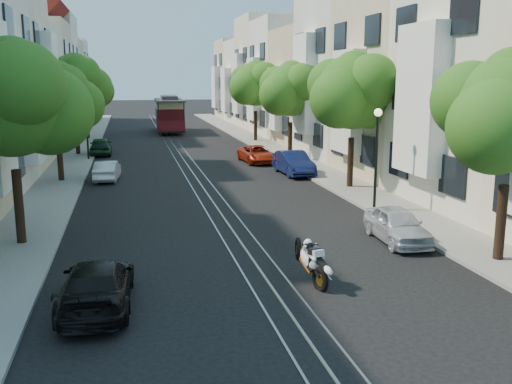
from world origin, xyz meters
TOP-DOWN VIEW (x-y plane):
  - ground at (0.00, 28.00)m, footprint 200.00×200.00m
  - sidewalk_east at (7.25, 28.00)m, footprint 2.50×80.00m
  - sidewalk_west at (-7.25, 28.00)m, footprint 2.50×80.00m
  - rail_left at (-0.55, 28.00)m, footprint 0.06×80.00m
  - rail_slot at (0.00, 28.00)m, footprint 0.06×80.00m
  - rail_right at (0.55, 28.00)m, footprint 0.06×80.00m
  - lane_line at (0.00, 28.00)m, footprint 0.08×80.00m
  - townhouses_east at (11.87, 27.91)m, footprint 7.75×72.00m
  - townhouses_west at (-11.87, 27.91)m, footprint 7.75×72.00m
  - tree_e_a at (7.26, -3.02)m, footprint 4.72×3.87m
  - tree_e_b at (7.26, 8.98)m, footprint 4.93×4.08m
  - tree_e_c at (7.26, 19.98)m, footprint 4.84×3.99m
  - tree_e_d at (7.26, 30.98)m, footprint 5.01×4.16m
  - tree_w_a at (-7.14, 1.98)m, footprint 4.93×4.08m
  - tree_w_b at (-7.14, 13.98)m, footprint 4.72×3.87m
  - tree_w_c at (-7.14, 24.98)m, footprint 5.13×4.28m
  - tree_w_d at (-7.14, 35.98)m, footprint 4.84×3.99m
  - lamp_east at (6.30, 4.00)m, footprint 0.32×0.32m
  - lamp_west at (-6.30, 22.00)m, footprint 0.32×0.32m
  - sportbike_rider at (1.08, -3.55)m, footprint 0.62×1.78m
  - cable_car at (0.50, 41.23)m, footprint 2.93×8.83m
  - parked_car_e_near at (5.21, -0.29)m, footprint 1.58×3.55m
  - parked_car_e_mid at (5.60, 13.66)m, footprint 1.61×4.14m
  - parked_car_e_far at (4.60, 18.66)m, footprint 2.13×4.13m
  - parked_car_w_near at (-4.47, -3.96)m, footprint 1.84×4.15m
  - parked_car_w_mid at (-4.81, 14.03)m, footprint 1.43×3.38m
  - parked_car_w_far at (-5.60, 24.75)m, footprint 1.56×3.80m

SIDE VIEW (x-z plane):
  - ground at x=0.00m, z-range 0.00..0.00m
  - lane_line at x=0.00m, z-range 0.00..0.01m
  - rail_left at x=-0.55m, z-range 0.00..0.02m
  - rail_slot at x=0.00m, z-range 0.00..0.02m
  - rail_right at x=0.55m, z-range 0.00..0.02m
  - sidewalk_east at x=7.25m, z-range 0.00..0.12m
  - sidewalk_west at x=-7.25m, z-range 0.00..0.12m
  - parked_car_w_mid at x=-4.81m, z-range 0.00..1.08m
  - parked_car_e_far at x=4.60m, z-range 0.00..1.11m
  - parked_car_w_near at x=-4.47m, z-range 0.00..1.18m
  - parked_car_e_near at x=5.21m, z-range 0.00..1.19m
  - parked_car_w_far at x=-5.60m, z-range 0.00..1.29m
  - parked_car_e_mid at x=5.60m, z-range 0.00..1.34m
  - sportbike_rider at x=1.08m, z-range 0.08..1.32m
  - cable_car at x=0.50m, z-range 0.31..3.68m
  - lamp_east at x=6.30m, z-range 0.77..4.93m
  - lamp_west at x=-6.30m, z-range 0.77..4.93m
  - tree_e_a at x=7.26m, z-range 1.26..7.53m
  - tree_w_b at x=-7.14m, z-range 1.26..7.53m
  - tree_e_c at x=7.26m, z-range 1.34..7.86m
  - tree_w_d at x=-7.14m, z-range 1.34..7.86m
  - tree_e_b at x=7.26m, z-range 1.39..8.07m
  - tree_w_a at x=-7.14m, z-range 1.39..8.07m
  - tree_e_d at x=7.26m, z-range 1.44..8.29m
  - tree_w_c at x=-7.14m, z-range 1.52..8.62m
  - townhouses_west at x=-11.87m, z-range -0.80..10.96m
  - townhouses_east at x=11.87m, z-range -0.82..11.18m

